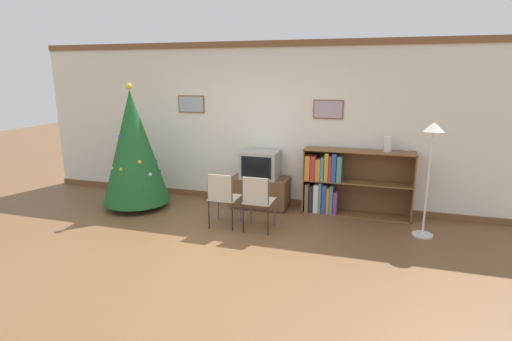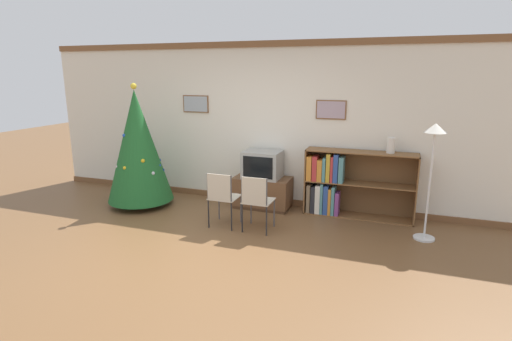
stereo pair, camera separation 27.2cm
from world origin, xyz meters
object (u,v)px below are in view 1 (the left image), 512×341
object	(u,v)px
tv_console	(260,192)
television	(260,164)
bookshelf	(336,183)
folding_chair_right	(257,200)
christmas_tree	(134,147)
folding_chair_left	(223,197)
vase	(388,144)
standing_lamp	(431,150)

from	to	relation	value
tv_console	television	distance (m)	0.48
bookshelf	folding_chair_right	bearing A→B (deg)	-131.34
christmas_tree	folding_chair_left	distance (m)	1.87
christmas_tree	vase	distance (m)	4.02
folding_chair_right	standing_lamp	bearing A→B (deg)	13.20
folding_chair_right	bookshelf	bearing A→B (deg)	48.66
television	vase	world-z (taller)	vase
vase	tv_console	bearing A→B (deg)	-177.26
tv_console	folding_chair_left	size ratio (longest dim) A/B	1.14
tv_console	television	xyz separation A→B (m)	(-0.00, -0.00, 0.48)
bookshelf	standing_lamp	distance (m)	1.56
christmas_tree	television	distance (m)	2.09
folding_chair_left	folding_chair_right	bearing A→B (deg)	0.00
folding_chair_right	bookshelf	world-z (taller)	bookshelf
tv_console	standing_lamp	world-z (taller)	standing_lamp
christmas_tree	television	xyz separation A→B (m)	(1.99, 0.57, -0.28)
folding_chair_left	television	bearing A→B (deg)	75.80
christmas_tree	vase	size ratio (longest dim) A/B	8.51
bookshelf	standing_lamp	size ratio (longest dim) A/B	1.06
folding_chair_left	vase	size ratio (longest dim) A/B	3.42
tv_console	folding_chair_right	size ratio (longest dim) A/B	1.14
folding_chair_right	standing_lamp	distance (m)	2.41
television	standing_lamp	bearing A→B (deg)	-11.56
folding_chair_right	vase	world-z (taller)	vase
folding_chair_right	christmas_tree	bearing A→B (deg)	168.38
folding_chair_left	standing_lamp	world-z (taller)	standing_lamp
bookshelf	standing_lamp	world-z (taller)	standing_lamp
folding_chair_left	vase	bearing A→B (deg)	26.90
folding_chair_left	vase	distance (m)	2.59
folding_chair_left	bookshelf	bearing A→B (deg)	36.47
christmas_tree	folding_chair_right	distance (m)	2.36
folding_chair_left	standing_lamp	size ratio (longest dim) A/B	0.52
vase	folding_chair_right	bearing A→B (deg)	-146.45
tv_console	bookshelf	size ratio (longest dim) A/B	0.56
christmas_tree	bookshelf	world-z (taller)	christmas_tree
television	bookshelf	bearing A→B (deg)	3.35
tv_console	bookshelf	world-z (taller)	bookshelf
tv_console	television	size ratio (longest dim) A/B	1.55
tv_console	vase	distance (m)	2.17
television	tv_console	bearing A→B (deg)	90.00
television	folding_chair_left	distance (m)	1.10
folding_chair_left	vase	xyz separation A→B (m)	(2.23, 1.13, 0.69)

